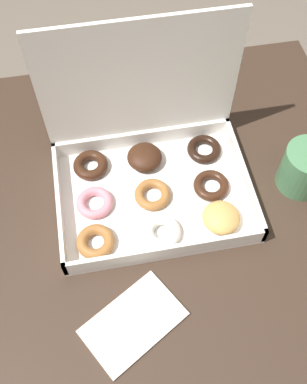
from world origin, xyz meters
name	(u,v)px	position (x,y,z in m)	size (l,w,h in m)	color
ground_plane	(144,320)	(0.00, 0.00, 0.00)	(8.00, 8.00, 0.00)	#6B6054
dining_table	(139,240)	(0.00, 0.00, 0.61)	(0.98, 0.87, 0.72)	#38281E
donut_box	(151,164)	(0.04, 0.08, 0.78)	(0.38, 0.28, 0.32)	white
coffee_mug	(305,168)	(0.34, 0.02, 0.77)	(0.10, 0.10, 0.10)	#4C8456
paper_napkin	(133,323)	(-0.04, -0.21, 0.72)	(0.20, 0.17, 0.01)	silver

